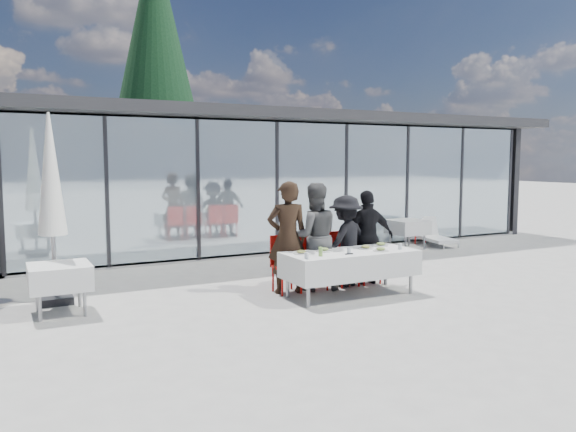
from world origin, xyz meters
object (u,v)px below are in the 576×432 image
object	(u,v)px
plate_extra	(381,250)
spare_table_left	(60,277)
diner_c	(346,241)
folded_eyeglasses	(349,254)
juice_bottle	(321,252)
plate_a	(302,252)
diner_b	(314,237)
diner_a	(287,237)
diner_d	(368,237)
diner_chair_a	(285,261)
market_umbrella	(51,185)
plate_d	(381,245)
diner_chair_d	(364,254)
plate_b	(324,250)
spare_table_right	(408,227)
conifer_tree	(156,58)
lounger	(434,235)
diner_chair_b	(311,258)
dining_table	(350,264)
spare_chair_b	(377,225)
plate_c	(366,248)
diner_chair_c	(342,255)

from	to	relation	value
plate_extra	spare_table_left	world-z (taller)	plate_extra
diner_c	folded_eyeglasses	distance (m)	1.03
juice_bottle	folded_eyeglasses	world-z (taller)	juice_bottle
plate_a	spare_table_left	xyz separation A→B (m)	(-3.58, 0.87, -0.22)
diner_b	folded_eyeglasses	world-z (taller)	diner_b
diner_a	diner_d	size ratio (longest dim) A/B	1.11
diner_chair_a	market_umbrella	world-z (taller)	market_umbrella
plate_d	juice_bottle	xyz separation A→B (m)	(-1.48, -0.42, 0.05)
diner_d	diner_chair_d	size ratio (longest dim) A/B	1.76
diner_d	diner_chair_a	bearing A→B (deg)	6.58
plate_d	plate_b	bearing A→B (deg)	-177.56
spare_table_right	conifer_tree	world-z (taller)	conifer_tree
plate_extra	lounger	distance (m)	6.13
market_umbrella	diner_chair_b	bearing A→B (deg)	-12.94
dining_table	diner_c	size ratio (longest dim) A/B	1.38
juice_bottle	spare_chair_b	size ratio (longest dim) A/B	0.15
juice_bottle	spare_table_right	distance (m)	6.02
plate_a	market_umbrella	bearing A→B (deg)	156.56
spare_table_right	lounger	bearing A→B (deg)	11.68
plate_c	lounger	bearing A→B (deg)	37.33
juice_bottle	market_umbrella	distance (m)	4.34
folded_eyeglasses	spare_table_right	world-z (taller)	folded_eyeglasses
plate_a	plate_b	size ratio (longest dim) A/B	1.00
dining_table	diner_a	distance (m)	1.15
market_umbrella	diner_chair_d	bearing A→B (deg)	-10.21
juice_bottle	spare_chair_b	xyz separation A→B (m)	(4.51, 4.64, -0.29)
plate_b	conifer_tree	distance (m)	14.00
diner_chair_b	diner_chair_d	size ratio (longest dim) A/B	1.00
dining_table	plate_b	bearing A→B (deg)	156.24
dining_table	diner_a	size ratio (longest dim) A/B	1.18
diner_chair_a	plate_b	world-z (taller)	diner_chair_a
plate_b	lounger	size ratio (longest dim) A/B	0.18
diner_chair_c	conifer_tree	xyz separation A→B (m)	(-0.18, 12.41, 5.45)
diner_c	diner_chair_c	world-z (taller)	diner_c
diner_b	spare_chair_b	bearing A→B (deg)	-121.92
spare_table_right	lounger	distance (m)	1.13
spare_chair_b	conifer_tree	xyz separation A→B (m)	(-3.67, 8.71, 5.45)
spare_table_right	conifer_tree	bearing A→B (deg)	112.04
diner_chair_d	spare_table_right	bearing A→B (deg)	40.10
diner_a	folded_eyeglasses	distance (m)	1.13
plate_d	plate_extra	bearing A→B (deg)	-126.63
diner_b	plate_c	bearing A→B (deg)	156.63
market_umbrella	diner_b	bearing A→B (deg)	-14.32
diner_c	spare_table_right	distance (m)	4.70
conifer_tree	lounger	bearing A→B (deg)	-62.18
diner_chair_d	conifer_tree	distance (m)	13.57
plate_c	conifer_tree	world-z (taller)	conifer_tree
diner_chair_a	dining_table	bearing A→B (deg)	-41.33
dining_table	spare_chair_b	world-z (taller)	spare_chair_b
folded_eyeglasses	spare_table_left	size ratio (longest dim) A/B	0.16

